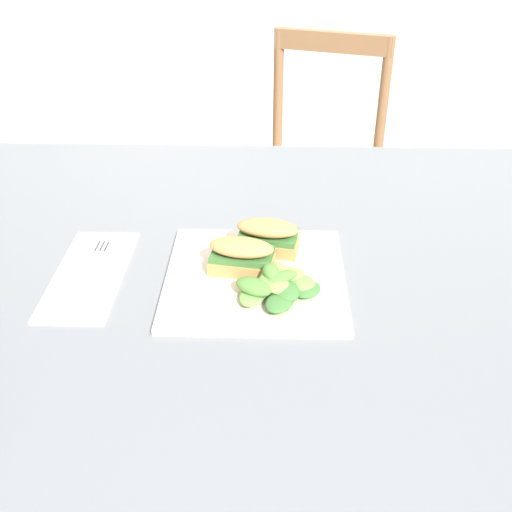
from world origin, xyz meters
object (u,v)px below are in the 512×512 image
object	(u,v)px
sandwich_half_front	(242,255)
fork_on_napkin	(92,266)
plate_lunch	(255,278)
chair_wooden_far	(316,178)
sandwich_half_back	(268,236)
dining_table	(290,321)

from	to	relation	value
sandwich_half_front	fork_on_napkin	distance (m)	0.25
plate_lunch	fork_on_napkin	distance (m)	0.27
chair_wooden_far	fork_on_napkin	world-z (taller)	chair_wooden_far
sandwich_half_back	fork_on_napkin	distance (m)	0.29
sandwich_half_front	sandwich_half_back	bearing A→B (deg)	56.73
chair_wooden_far	sandwich_half_front	world-z (taller)	chair_wooden_far
sandwich_half_back	fork_on_napkin	xyz separation A→B (m)	(-0.28, -0.05, -0.03)
dining_table	fork_on_napkin	xyz separation A→B (m)	(-0.32, -0.01, 0.11)
chair_wooden_far	sandwich_half_back	world-z (taller)	chair_wooden_far
fork_on_napkin	dining_table	bearing A→B (deg)	1.21
dining_table	plate_lunch	xyz separation A→B (m)	(-0.06, -0.03, 0.11)
sandwich_half_back	fork_on_napkin	size ratio (longest dim) A/B	0.59
dining_table	sandwich_half_front	bearing A→B (deg)	-167.45
chair_wooden_far	sandwich_half_back	xyz separation A→B (m)	(-0.15, -0.92, 0.33)
sandwich_half_front	fork_on_napkin	world-z (taller)	sandwich_half_front
dining_table	plate_lunch	distance (m)	0.13
dining_table	chair_wooden_far	bearing A→B (deg)	83.73
dining_table	sandwich_half_front	world-z (taller)	sandwich_half_front
sandwich_half_front	dining_table	bearing A→B (deg)	12.55
chair_wooden_far	sandwich_half_back	size ratio (longest dim) A/B	7.97
dining_table	sandwich_half_back	bearing A→B (deg)	133.45
chair_wooden_far	plate_lunch	size ratio (longest dim) A/B	3.10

